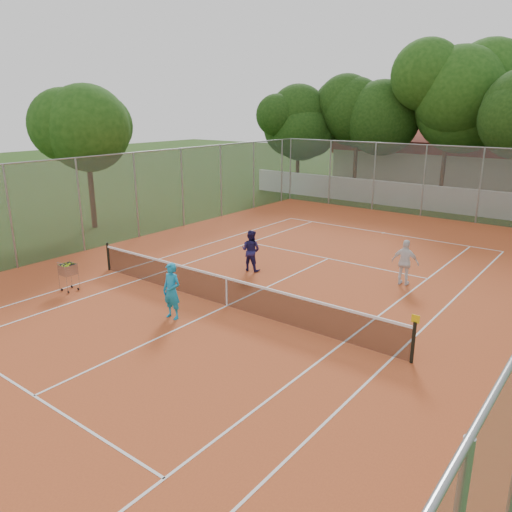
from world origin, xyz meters
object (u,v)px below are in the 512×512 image
Objects in this scene: player_far_left at (251,250)px; player_far_right at (405,263)px; clubhouse at (453,158)px; player_near at (172,291)px; tennis_net at (227,291)px; ball_hopper at (69,276)px.

player_far_left is 0.97× the size of player_far_right.
player_far_right is at bearing -76.64° from clubhouse.
clubhouse is at bearing 88.75° from player_near.
clubhouse is at bearing -98.37° from player_far_left.
tennis_net is at bearing 50.89° from player_far_right.
player_far_left is (-1.60, 3.26, 0.30)m from tennis_net.
player_far_left is 1.52× the size of ball_hopper.
player_near is at bearing -112.15° from tennis_net.
player_near is (1.32, -30.66, -1.34)m from clubhouse.
player_far_right is 11.52m from ball_hopper.
player_far_left is (0.40, -25.74, -1.39)m from clubhouse.
clubhouse is 24.43m from player_far_right.
ball_hopper is (-8.73, -7.50, -0.29)m from player_far_right.
player_near is at bearing -7.27° from ball_hopper.
clubhouse reaches higher than player_near.
tennis_net is 7.54× the size of player_far_left.
player_far_left reaches higher than ball_hopper.
player_near is 1.63× the size of ball_hopper.
player_near reaches higher than player_far_left.
player_far_left is at bearing 42.90° from ball_hopper.
player_near is 8.16m from player_far_right.
tennis_net is at bearing -86.05° from clubhouse.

